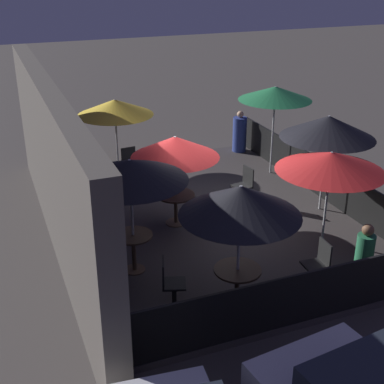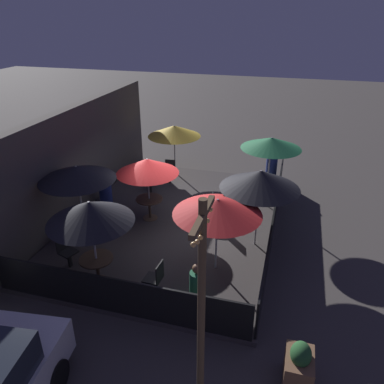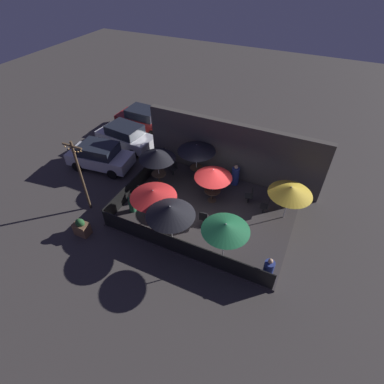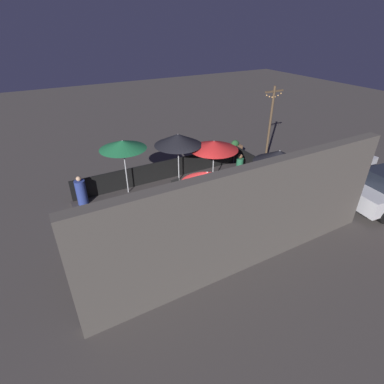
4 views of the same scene
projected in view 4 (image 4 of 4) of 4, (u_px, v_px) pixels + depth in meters
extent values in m
plane|color=#423D3A|center=(194.00, 213.00, 12.19)|extent=(60.00, 60.00, 0.00)
cube|color=#383333|center=(194.00, 212.00, 12.16)|extent=(8.54, 6.28, 0.12)
cube|color=#4C4742|center=(250.00, 219.00, 8.75)|extent=(10.14, 0.36, 3.53)
cube|color=black|center=(162.00, 171.00, 14.23)|extent=(8.34, 0.05, 0.95)
cube|color=black|center=(274.00, 177.00, 13.66)|extent=(0.05, 6.08, 0.95)
cylinder|color=#B2B2B7|center=(207.00, 197.00, 11.04)|extent=(0.05, 0.05, 2.06)
cone|color=red|center=(207.00, 178.00, 10.64)|extent=(1.93, 1.93, 0.46)
cylinder|color=#B2B2B7|center=(266.00, 201.00, 10.56)|extent=(0.05, 0.05, 2.28)
cone|color=black|center=(269.00, 178.00, 10.09)|extent=(2.12, 2.12, 0.40)
cylinder|color=#B2B2B7|center=(276.00, 176.00, 12.31)|extent=(0.05, 0.05, 2.25)
cone|color=black|center=(279.00, 157.00, 11.88)|extent=(2.02, 2.02, 0.52)
cylinder|color=#B2B2B7|center=(125.00, 167.00, 12.80)|extent=(0.05, 0.05, 2.43)
cone|color=#1E6B3D|center=(123.00, 145.00, 12.28)|extent=(1.96, 1.96, 0.36)
cylinder|color=#B2B2B7|center=(178.00, 158.00, 13.84)|extent=(0.05, 0.05, 2.31)
cone|color=black|center=(178.00, 139.00, 13.39)|extent=(2.17, 2.17, 0.51)
cylinder|color=#B2B2B7|center=(108.00, 234.00, 9.19)|extent=(0.05, 0.05, 2.01)
cone|color=gold|center=(104.00, 212.00, 8.79)|extent=(2.10, 2.10, 0.43)
cylinder|color=#B2B2B7|center=(213.00, 162.00, 13.84)|extent=(0.05, 0.05, 2.02)
cone|color=red|center=(214.00, 145.00, 13.43)|extent=(2.21, 2.21, 0.40)
cylinder|color=#4C3828|center=(206.00, 220.00, 11.55)|extent=(0.47, 0.47, 0.02)
cylinder|color=#4C3828|center=(206.00, 213.00, 11.38)|extent=(0.08, 0.08, 0.68)
cylinder|color=#4C3828|center=(206.00, 205.00, 11.21)|extent=(0.86, 0.86, 0.04)
cylinder|color=#4C3828|center=(262.00, 227.00, 11.13)|extent=(0.41, 0.41, 0.02)
cylinder|color=#4C3828|center=(263.00, 219.00, 10.95)|extent=(0.08, 0.08, 0.74)
cylinder|color=#4C3828|center=(265.00, 210.00, 10.76)|extent=(0.74, 0.74, 0.04)
cylinder|color=#4C3828|center=(272.00, 199.00, 12.87)|extent=(0.45, 0.45, 0.02)
cylinder|color=#4C3828|center=(273.00, 193.00, 12.71)|extent=(0.08, 0.08, 0.67)
cylinder|color=#4C3828|center=(274.00, 185.00, 12.53)|extent=(0.81, 0.81, 0.04)
cube|color=black|center=(141.00, 242.00, 10.10)|extent=(0.09, 0.09, 0.42)
cube|color=black|center=(140.00, 236.00, 9.98)|extent=(0.44, 0.44, 0.04)
cube|color=black|center=(134.00, 232.00, 9.77)|extent=(0.07, 0.40, 0.44)
cube|color=black|center=(178.00, 196.00, 12.67)|extent=(0.09, 0.09, 0.48)
cube|color=black|center=(178.00, 190.00, 12.54)|extent=(0.46, 0.46, 0.04)
cube|color=black|center=(175.00, 184.00, 12.54)|extent=(0.40, 0.10, 0.44)
cube|color=black|center=(284.00, 209.00, 11.85)|extent=(0.10, 0.10, 0.43)
cube|color=black|center=(285.00, 204.00, 11.73)|extent=(0.51, 0.51, 0.04)
cube|color=black|center=(288.00, 201.00, 11.46)|extent=(0.39, 0.16, 0.44)
cube|color=black|center=(171.00, 240.00, 10.18)|extent=(0.10, 0.10, 0.43)
cube|color=black|center=(171.00, 234.00, 10.06)|extent=(0.52, 0.52, 0.04)
cube|color=black|center=(167.00, 231.00, 9.82)|extent=(0.17, 0.38, 0.44)
cube|color=black|center=(252.00, 180.00, 13.93)|extent=(0.09, 0.09, 0.47)
cube|color=black|center=(253.00, 175.00, 13.80)|extent=(0.43, 0.43, 0.04)
cube|color=black|center=(251.00, 169.00, 13.82)|extent=(0.40, 0.06, 0.44)
cylinder|color=#236642|center=(239.00, 167.00, 14.64)|extent=(0.38, 0.38, 0.90)
sphere|color=brown|center=(240.00, 156.00, 14.36)|extent=(0.22, 0.22, 0.22)
cylinder|color=navy|center=(220.00, 242.00, 9.60)|extent=(0.51, 0.51, 1.06)
sphere|color=tan|center=(221.00, 226.00, 9.28)|extent=(0.22, 0.22, 0.22)
cylinder|color=navy|center=(81.00, 192.00, 12.31)|extent=(0.48, 0.48, 1.07)
sphere|color=tan|center=(78.00, 179.00, 12.00)|extent=(0.20, 0.20, 0.20)
cube|color=brown|center=(234.00, 151.00, 17.05)|extent=(0.72, 0.50, 0.68)
ellipsoid|color=#235128|center=(235.00, 144.00, 16.84)|extent=(0.47, 0.37, 0.42)
cylinder|color=brown|center=(270.00, 127.00, 15.36)|extent=(0.12, 0.12, 4.07)
cube|color=brown|center=(274.00, 91.00, 14.46)|extent=(1.10, 0.08, 0.08)
sphere|color=#F4B260|center=(281.00, 93.00, 14.73)|extent=(0.07, 0.07, 0.07)
sphere|color=#F4B260|center=(278.00, 95.00, 14.69)|extent=(0.07, 0.07, 0.07)
sphere|color=#F4B260|center=(275.00, 97.00, 14.64)|extent=(0.07, 0.07, 0.07)
sphere|color=#F4B260|center=(272.00, 97.00, 14.56)|extent=(0.07, 0.07, 0.07)
sphere|color=#F4B260|center=(269.00, 97.00, 14.46)|extent=(0.07, 0.07, 0.07)
sphere|color=#F4B260|center=(267.00, 95.00, 14.35)|extent=(0.07, 0.07, 0.07)
cube|color=silver|center=(338.00, 168.00, 14.33)|extent=(4.06, 2.16, 0.70)
cube|color=#1E232D|center=(342.00, 155.00, 14.00)|extent=(2.31, 1.81, 0.60)
cylinder|color=black|center=(338.00, 188.00, 13.33)|extent=(0.66, 0.26, 0.64)
cylinder|color=black|center=(307.00, 175.00, 14.46)|extent=(0.66, 0.26, 0.64)
cylinder|color=black|center=(366.00, 174.00, 14.55)|extent=(0.66, 0.26, 0.64)
cylinder|color=black|center=(335.00, 163.00, 15.68)|extent=(0.66, 0.26, 0.64)
cylinder|color=black|center=(351.00, 196.00, 12.73)|extent=(0.66, 0.24, 0.64)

